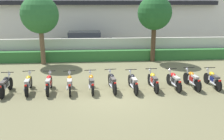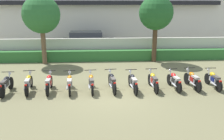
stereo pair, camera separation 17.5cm
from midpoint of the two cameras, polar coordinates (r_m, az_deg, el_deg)
ground at (r=11.32m, az=0.75°, el=-6.02°), size 60.00×60.00×0.00m
building at (r=25.56m, az=-1.88°, el=15.25°), size 25.58×6.50×8.02m
compound_wall at (r=18.63m, az=-1.08°, el=5.20°), size 24.30×0.30×1.61m
hedge_row at (r=18.03m, az=-0.97°, el=3.53°), size 19.44×0.70×0.79m
parked_car at (r=20.70m, az=-5.55°, el=6.55°), size 4.54×2.16×1.89m
tree_near_inspector at (r=17.31m, az=-16.33°, el=12.58°), size 2.59×2.59×4.76m
tree_far_side at (r=17.64m, az=10.81°, el=13.19°), size 2.44×2.44×4.77m
motorcycle_in_row_0 at (r=12.41m, az=-23.73°, el=-3.18°), size 0.60×1.83×0.97m
motorcycle_in_row_1 at (r=12.26m, az=-19.02°, el=-2.96°), size 0.60×1.90×0.96m
motorcycle_in_row_2 at (r=11.98m, az=-14.49°, el=-3.01°), size 0.60×1.83×0.96m
motorcycle_in_row_3 at (r=11.79m, az=-9.72°, el=-3.07°), size 0.60×1.86×0.95m
motorcycle_in_row_4 at (r=11.76m, az=-4.57°, el=-2.95°), size 0.60×1.91×0.94m
motorcycle_in_row_5 at (r=11.77m, az=0.45°, el=-2.77°), size 0.60×1.91×0.98m
motorcycle_in_row_6 at (r=11.80m, az=5.46°, el=-2.85°), size 0.60×1.91×0.96m
motorcycle_in_row_7 at (r=12.12m, az=10.26°, el=-2.55°), size 0.60×1.87×0.96m
motorcycle_in_row_8 at (r=12.42m, az=15.09°, el=-2.43°), size 0.60×1.78×0.95m
motorcycle_in_row_9 at (r=12.79m, az=19.13°, el=-2.19°), size 0.60×1.86×0.97m
motorcycle_in_row_10 at (r=13.23m, az=23.49°, el=-2.10°), size 0.60×1.78×0.95m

